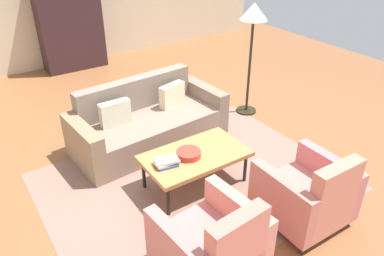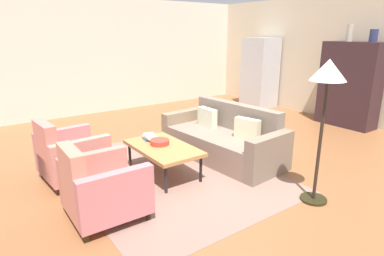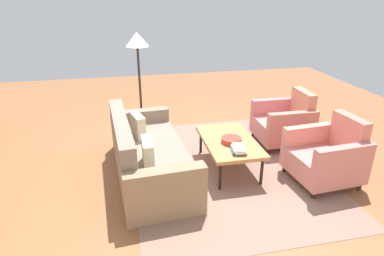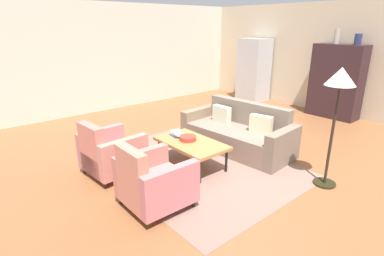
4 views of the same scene
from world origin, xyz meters
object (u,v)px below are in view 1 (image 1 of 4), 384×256
Objects in this scene: armchair_left at (214,247)px; floor_lamp at (253,22)px; armchair_right at (309,196)px; book_stack at (167,162)px; cabinet at (70,24)px; fruit_bowl at (189,154)px; couch at (147,123)px; coffee_table at (195,157)px.

floor_lamp is at bearing 39.67° from armchair_left.
armchair_left and armchair_right have the same top height.
book_stack is 2.59m from floor_lamp.
cabinet is at bearing 95.40° from armchair_right.
couch is at bearing 86.03° from fruit_bowl.
armchair_right is at bearing -59.46° from fruit_bowl.
armchair_right is 0.49× the size of cabinet.
fruit_bowl is at bearing 0.78° from book_stack.
couch is 7.77× the size of fruit_bowl.
coffee_table is 1.31m from armchair_right.
cabinet reaches higher than floor_lamp.
floor_lamp is (2.13, 1.11, 0.98)m from book_stack.
cabinet is (0.22, 4.61, 0.43)m from fruit_bowl.
book_stack is at bearing 68.37° from couch.
coffee_table is at bearing -147.78° from floor_lamp.
floor_lamp reaches higher than coffee_table.
floor_lamp is at bearing 172.96° from couch.
armchair_left is 5.84m from cabinet.
armchair_left is 1.19m from book_stack.
fruit_bowl is at bearing 121.25° from armchair_right.
coffee_table is (0.01, -1.19, 0.11)m from couch.
cabinet is (0.72, 5.77, 0.56)m from armchair_left.
couch is 3.48m from cabinet.
floor_lamp is (1.76, -0.08, 1.16)m from couch.
armchair_left is at bearing 71.58° from couch.
couch is 1.19m from coffee_table.
armchair_right is at bearing -85.32° from cabinet.
cabinet reaches higher than armchair_right.
armchair_right is (1.19, -0.00, 0.00)m from armchair_left.
cabinet is at bearing 87.32° from fruit_bowl.
couch is 1.26× the size of floor_lamp.
armchair_right reaches higher than fruit_bowl.
cabinet reaches higher than fruit_bowl.
coffee_table is 4.64m from cabinet.
couch is at bearing -92.23° from cabinet.
floor_lamp is at bearing 27.51° from book_stack.
armchair_left is at bearing -113.46° from fruit_bowl.
couch reaches higher than fruit_bowl.
fruit_bowl is 0.97× the size of book_stack.
cabinet is 3.90m from floor_lamp.
coffee_table is 0.11m from fruit_bowl.
fruit_bowl is (-0.08, -1.19, 0.18)m from couch.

